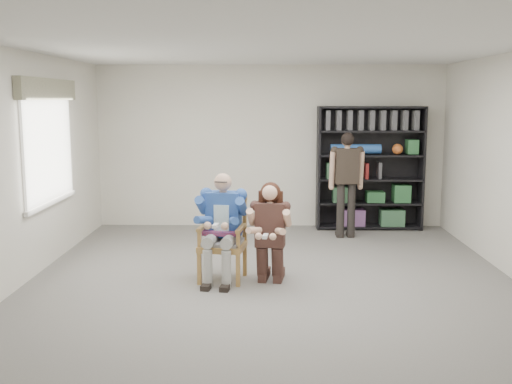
# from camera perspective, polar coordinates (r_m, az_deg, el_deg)

# --- Properties ---
(room_shell) EXTENTS (6.00, 7.00, 2.80)m
(room_shell) POSITION_cam_1_polar(r_m,az_deg,el_deg) (6.95, 1.57, 2.09)
(room_shell) COLOR silver
(room_shell) RESTS_ON ground
(floor) EXTENTS (6.00, 7.00, 0.01)m
(floor) POSITION_cam_1_polar(r_m,az_deg,el_deg) (7.25, 1.52, -8.97)
(floor) COLOR slate
(floor) RESTS_ON ground
(window_left) EXTENTS (0.16, 2.00, 1.75)m
(window_left) POSITION_cam_1_polar(r_m,az_deg,el_deg) (8.43, -19.05, 4.37)
(window_left) COLOR white
(window_left) RESTS_ON room_shell
(armchair) EXTENTS (0.68, 0.66, 1.03)m
(armchair) POSITION_cam_1_polar(r_m,az_deg,el_deg) (7.36, -3.22, -4.53)
(armchair) COLOR #A78641
(armchair) RESTS_ON floor
(seated_man) EXTENTS (0.69, 0.88, 1.34)m
(seated_man) POSITION_cam_1_polar(r_m,az_deg,el_deg) (7.33, -3.23, -3.35)
(seated_man) COLOR #224A93
(seated_man) RESTS_ON floor
(kneeling_woman) EXTENTS (0.63, 0.89, 1.23)m
(kneeling_woman) POSITION_cam_1_polar(r_m,az_deg,el_deg) (7.21, 1.32, -4.01)
(kneeling_woman) COLOR #3E2720
(kneeling_woman) RESTS_ON floor
(bookshelf) EXTENTS (1.80, 0.38, 2.10)m
(bookshelf) POSITION_cam_1_polar(r_m,az_deg,el_deg) (10.40, 10.79, 2.24)
(bookshelf) COLOR black
(bookshelf) RESTS_ON floor
(standing_man) EXTENTS (0.54, 0.32, 1.70)m
(standing_man) POSITION_cam_1_polar(r_m,az_deg,el_deg) (9.68, 8.61, 0.61)
(standing_man) COLOR #2B231C
(standing_man) RESTS_ON floor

